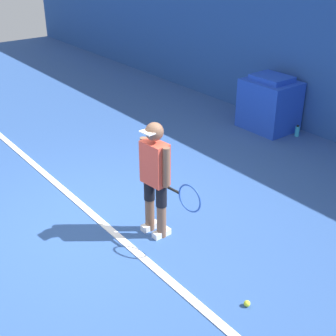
# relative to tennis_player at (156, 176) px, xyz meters

# --- Properties ---
(ground_plane) EXTENTS (24.00, 24.00, 0.00)m
(ground_plane) POSITION_rel_tennis_player_xyz_m (-0.58, -0.49, -0.83)
(ground_plane) COLOR #2D5193
(court_baseline) EXTENTS (21.60, 0.10, 0.01)m
(court_baseline) POSITION_rel_tennis_player_xyz_m (-0.58, -0.44, -0.83)
(court_baseline) COLOR white
(court_baseline) RESTS_ON ground_plane
(tennis_player) EXTENTS (1.00, 0.30, 1.52)m
(tennis_player) POSITION_rel_tennis_player_xyz_m (0.00, 0.00, 0.00)
(tennis_player) COLOR brown
(tennis_player) RESTS_ON ground_plane
(tennis_ball) EXTENTS (0.07, 0.07, 0.07)m
(tennis_ball) POSITION_rel_tennis_player_xyz_m (1.63, -0.05, -0.80)
(tennis_ball) COLOR #D1E533
(tennis_ball) RESTS_ON ground_plane
(covered_chair) EXTENTS (0.99, 0.81, 1.05)m
(covered_chair) POSITION_rel_tennis_player_xyz_m (-1.55, 3.86, -0.33)
(covered_chair) COLOR blue
(covered_chair) RESTS_ON ground_plane
(water_bottle) EXTENTS (0.08, 0.08, 0.21)m
(water_bottle) POSITION_rel_tennis_player_xyz_m (-0.93, 4.00, -0.73)
(water_bottle) COLOR #33ADD6
(water_bottle) RESTS_ON ground_plane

